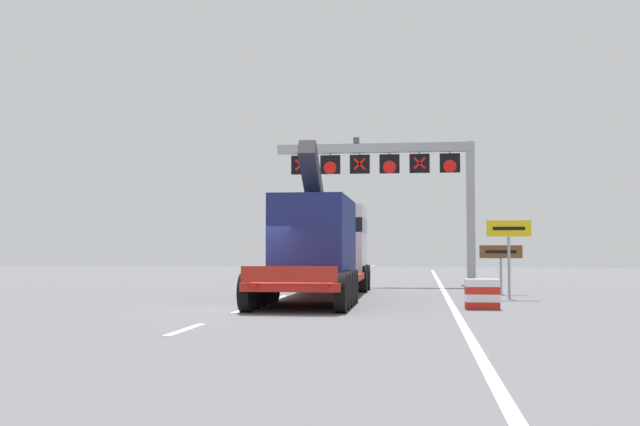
{
  "coord_description": "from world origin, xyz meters",
  "views": [
    {
      "loc": [
        5.23,
        -22.68,
        1.78
      ],
      "look_at": [
        0.95,
        10.22,
        3.34
      ],
      "focal_mm": 43.49,
      "sensor_mm": 36.0,
      "label": 1
    }
  ],
  "objects_px": {
    "exit_sign_yellow": "(509,239)",
    "tourist_info_sign_brown": "(501,257)",
    "overhead_lane_gantry": "(400,171)",
    "crash_barrier_striped": "(482,294)",
    "heavy_haul_truck_red": "(323,244)"
  },
  "relations": [
    {
      "from": "exit_sign_yellow",
      "to": "crash_barrier_striped",
      "type": "height_order",
      "value": "exit_sign_yellow"
    },
    {
      "from": "heavy_haul_truck_red",
      "to": "crash_barrier_striped",
      "type": "relative_size",
      "value": 13.97
    },
    {
      "from": "heavy_haul_truck_red",
      "to": "exit_sign_yellow",
      "type": "xyz_separation_m",
      "value": [
        6.78,
        -0.65,
        0.16
      ]
    },
    {
      "from": "exit_sign_yellow",
      "to": "tourist_info_sign_brown",
      "type": "bearing_deg",
      "value": 89.95
    },
    {
      "from": "heavy_haul_truck_red",
      "to": "overhead_lane_gantry",
      "type": "bearing_deg",
      "value": 73.78
    },
    {
      "from": "exit_sign_yellow",
      "to": "crash_barrier_striped",
      "type": "relative_size",
      "value": 2.79
    },
    {
      "from": "heavy_haul_truck_red",
      "to": "crash_barrier_striped",
      "type": "height_order",
      "value": "heavy_haul_truck_red"
    },
    {
      "from": "heavy_haul_truck_red",
      "to": "tourist_info_sign_brown",
      "type": "xyz_separation_m",
      "value": [
        6.78,
        2.21,
        -0.5
      ]
    },
    {
      "from": "overhead_lane_gantry",
      "to": "crash_barrier_striped",
      "type": "xyz_separation_m",
      "value": [
        2.79,
        -14.65,
        -5.17
      ]
    },
    {
      "from": "crash_barrier_striped",
      "to": "exit_sign_yellow",
      "type": "bearing_deg",
      "value": 74.78
    },
    {
      "from": "overhead_lane_gantry",
      "to": "exit_sign_yellow",
      "type": "bearing_deg",
      "value": -67.05
    },
    {
      "from": "exit_sign_yellow",
      "to": "crash_barrier_striped",
      "type": "bearing_deg",
      "value": -105.22
    },
    {
      "from": "overhead_lane_gantry",
      "to": "heavy_haul_truck_red",
      "type": "xyz_separation_m",
      "value": [
        -2.65,
        -9.1,
        -3.63
      ]
    },
    {
      "from": "overhead_lane_gantry",
      "to": "tourist_info_sign_brown",
      "type": "xyz_separation_m",
      "value": [
        4.13,
        -6.89,
        -4.13
      ]
    },
    {
      "from": "overhead_lane_gantry",
      "to": "exit_sign_yellow",
      "type": "relative_size",
      "value": 3.54
    }
  ]
}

